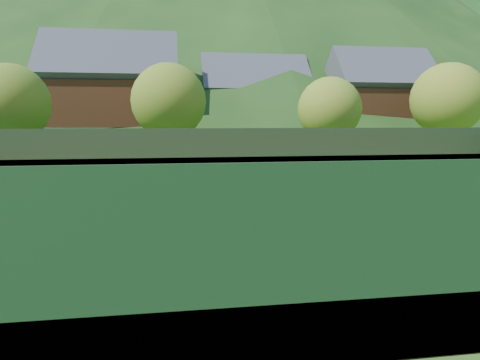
{
  "coord_description": "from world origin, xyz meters",
  "views": [
    {
      "loc": [
        -3.6,
        -17.55,
        3.58
      ],
      "look_at": [
        -0.91,
        0.0,
        1.08
      ],
      "focal_mm": 32.0,
      "sensor_mm": 36.0,
      "label": 1
    }
  ],
  "objects": [
    {
      "name": "ground",
      "position": [
        0.0,
        0.0,
        0.0
      ],
      "size": [
        400.0,
        400.0,
        0.0
      ],
      "primitive_type": "plane",
      "color": "#274E18",
      "rests_on": "ground"
    },
    {
      "name": "tennis_ball_17",
      "position": [
        -2.5,
        -7.49,
        0.05
      ],
      "size": [
        0.07,
        0.07,
        0.07
      ],
      "primitive_type": "sphere",
      "color": "#C9EB27",
      "rests_on": "clay_court"
    },
    {
      "name": "tennis_ball_4",
      "position": [
        -4.31,
        -9.14,
        0.05
      ],
      "size": [
        0.07,
        0.07,
        0.07
      ],
      "primitive_type": "sphere",
      "color": "#C9EB27",
      "rests_on": "clay_court"
    },
    {
      "name": "chalet_left",
      "position": [
        -10.0,
        30.0,
        5.65
      ],
      "size": [
        13.8,
        9.93,
        12.92
      ],
      "color": "beige",
      "rests_on": "ground"
    },
    {
      "name": "tennis_ball_1",
      "position": [
        1.45,
        -8.42,
        0.05
      ],
      "size": [
        0.07,
        0.07,
        0.07
      ],
      "primitive_type": "sphere",
      "color": "#C9EB27",
      "rests_on": "clay_court"
    },
    {
      "name": "tennis_ball_8",
      "position": [
        1.15,
        -2.13,
        0.05
      ],
      "size": [
        0.07,
        0.07,
        0.07
      ],
      "primitive_type": "sphere",
      "color": "#C9EB27",
      "rests_on": "clay_court"
    },
    {
      "name": "tennis_ball_26",
      "position": [
        -5.45,
        -8.92,
        0.05
      ],
      "size": [
        0.07,
        0.07,
        0.07
      ],
      "primitive_type": "sphere",
      "color": "#C9EB27",
      "rests_on": "clay_court"
    },
    {
      "name": "tennis_net",
      "position": [
        0.0,
        0.0,
        0.52
      ],
      "size": [
        0.1,
        12.07,
        1.1
      ],
      "color": "black",
      "rests_on": "clay_court"
    },
    {
      "name": "tennis_ball_25",
      "position": [
        -5.18,
        -3.63,
        0.05
      ],
      "size": [
        0.07,
        0.07,
        0.07
      ],
      "primitive_type": "sphere",
      "color": "#C9EB27",
      "rests_on": "clay_court"
    },
    {
      "name": "mountain_far_right",
      "position": [
        90.0,
        150.0,
        47.5
      ],
      "size": [
        260.0,
        260.0,
        95.0
      ],
      "primitive_type": "cone",
      "color": "black",
      "rests_on": "ground"
    },
    {
      "name": "chalet_mid",
      "position": [
        6.0,
        34.0,
        4.99
      ],
      "size": [
        12.65,
        8.82,
        11.45
      ],
      "color": "beige",
      "rests_on": "ground"
    },
    {
      "name": "tennis_ball_13",
      "position": [
        0.38,
        -1.38,
        0.05
      ],
      "size": [
        0.07,
        0.07,
        0.07
      ],
      "primitive_type": "sphere",
      "color": "#C9EB27",
      "rests_on": "clay_court"
    },
    {
      "name": "tennis_ball_6",
      "position": [
        -2.27,
        -5.23,
        0.05
      ],
      "size": [
        0.07,
        0.07,
        0.07
      ],
      "primitive_type": "sphere",
      "color": "#C9EB27",
      "rests_on": "clay_court"
    },
    {
      "name": "student_b",
      "position": [
        3.07,
        2.62,
        0.79
      ],
      "size": [
        0.97,
        0.69,
        1.53
      ],
      "primitive_type": "imported",
      "rotation": [
        0.0,
        0.0,
        3.53
      ],
      "color": "orange",
      "rests_on": "clay_court"
    },
    {
      "name": "tree_b",
      "position": [
        -4.0,
        20.0,
        5.19
      ],
      "size": [
        6.4,
        6.4,
        8.4
      ],
      "color": "#402719",
      "rests_on": "ground"
    },
    {
      "name": "tennis_ball_12",
      "position": [
        -7.59,
        -6.16,
        0.05
      ],
      "size": [
        0.07,
        0.07,
        0.07
      ],
      "primitive_type": "sphere",
      "color": "#C9EB27",
      "rests_on": "clay_court"
    },
    {
      "name": "tennis_ball_7",
      "position": [
        0.0,
        -8.72,
        0.05
      ],
      "size": [
        0.07,
        0.07,
        0.07
      ],
      "primitive_type": "sphere",
      "color": "#C9EB27",
      "rests_on": "clay_court"
    },
    {
      "name": "tennis_ball_24",
      "position": [
        3.73,
        -3.24,
        0.05
      ],
      "size": [
        0.07,
        0.07,
        0.07
      ],
      "primitive_type": "sphere",
      "color": "#C9EB27",
      "rests_on": "clay_court"
    },
    {
      "name": "tennis_ball_2",
      "position": [
        -4.3,
        -7.24,
        0.05
      ],
      "size": [
        0.07,
        0.07,
        0.07
      ],
      "primitive_type": "sphere",
      "color": "#C9EB27",
      "rests_on": "clay_court"
    },
    {
      "name": "tree_c",
      "position": [
        10.0,
        19.0,
        4.54
      ],
      "size": [
        5.6,
        5.6,
        7.35
      ],
      "color": "#402719",
      "rests_on": "ground"
    },
    {
      "name": "tennis_ball_5",
      "position": [
        -4.97,
        -4.56,
        0.05
      ],
      "size": [
        0.07,
        0.07,
        0.07
      ],
      "primitive_type": "sphere",
      "color": "#C9EB27",
      "rests_on": "clay_court"
    },
    {
      "name": "tree_a",
      "position": [
        -16.0,
        18.0,
        4.87
      ],
      "size": [
        6.0,
        6.0,
        7.88
      ],
      "color": "#3F2819",
      "rests_on": "ground"
    },
    {
      "name": "court_lines",
      "position": [
        0.0,
        0.0,
        0.02
      ],
      "size": [
        23.83,
        11.03,
        0.0
      ],
      "color": "silver",
      "rests_on": "clay_court"
    },
    {
      "name": "tennis_ball_14",
      "position": [
        -3.98,
        -2.49,
        0.05
      ],
      "size": [
        0.07,
        0.07,
        0.07
      ],
      "primitive_type": "sphere",
      "color": "#C9EB27",
      "rests_on": "clay_court"
    },
    {
      "name": "perimeter_fence",
      "position": [
        0.0,
        0.0,
        1.27
      ],
      "size": [
        40.4,
        24.24,
        3.0
      ],
      "color": "black",
      "rests_on": "clay_court"
    },
    {
      "name": "ball_hopper",
      "position": [
        -5.24,
        -4.58,
        0.77
      ],
      "size": [
        0.57,
        0.57,
        1.0
      ],
      "color": "black",
      "rests_on": "clay_court"
    },
    {
      "name": "tennis_ball_0",
      "position": [
        -4.03,
        -3.08,
        0.05
      ],
      "size": [
        0.07,
        0.07,
        0.07
      ],
      "primitive_type": "sphere",
      "color": "#C9EB27",
      "rests_on": "clay_court"
    },
    {
      "name": "tennis_ball_3",
      "position": [
        -1.1,
        -1.9,
        0.05
      ],
      "size": [
        0.07,
        0.07,
        0.07
      ],
      "primitive_type": "sphere",
      "color": "#C9EB27",
      "rests_on": "clay_court"
    },
    {
      "name": "tennis_ball_11",
      "position": [
        -6.32,
        -9.15,
        0.05
      ],
      "size": [
        0.07,
        0.07,
        0.07
      ],
      "primitive_type": "sphere",
      "color": "#C9EB27",
      "rests_on": "clay_court"
    },
    {
      "name": "student_a",
      "position": [
        3.3,
        2.04,
        0.76
      ],
      "size": [
        0.72,
        0.56,
        1.47
      ],
      "primitive_type": "imported",
      "rotation": [
        0.0,
        0.0,
        3.15
      ],
      "color": "#DF5A13",
      "rests_on": "clay_court"
    },
    {
      "name": "clay_court",
      "position": [
        0.0,
        0.0,
        0.01
      ],
      "size": [
        40.0,
        24.0,
        0.02
      ],
      "primitive_type": "cube",
      "color": "#C0471F",
      "rests_on": "ground"
    },
    {
      "name": "student_d",
      "position": [
        6.37,
        1.5,
        0.78
      ],
      "size": [
        1.13,
        0.9,
        1.53
      ],
      "primitive_type": "imported",
      "rotation": [
        0.0,
        0.0,
        2.76
      ],
      "color": "#CB5D12",
      "rests_on": "clay_court"
    },
    {
      "name": "tennis_ball_18",
      "position": [
        -3.9,
        -8.09,
        0.05
      ],
      "size": [
        0.07,
        0.07,
        0.07
      ],
      "primitive_type": "sphere",
      "color": "#C9EB27",
      "rests_on": "clay_court"
    },
    {
      "name": "chalet_right",
      "position": [
        20.0,
        30.0,
        5.26
      ],
      "size": [
        11.5,
        8.82,
        11.91
      ],
      "color": "beige",
      "rests_on": "ground"
    },
    {
      "name": "tennis_ball_19",
      "position": [
        -7.95,
        -5.94,
        0.05
      ],
      "size": [
        0.07,
        0.07,
        0.07
      ],
      "primitive_type": "sphere",
      "color": "#C9EB27",
      "rests_on": "clay_court"
    },
    {
      "name": "student_c",
      "position": [
        5.84,
        2.96,
        0.7
      ],
      "size": [
        0.75,
        0.59,
        1.36
      ],
      "primitive_type": "imported",
      "rotation": [
        0.0,
        0.0,
        2.88
      ],
      "color": "#D46012",
      "rests_on": "clay_court"
    },
    {
      "name": "tree_d",
      "position": [
        22.0,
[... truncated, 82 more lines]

